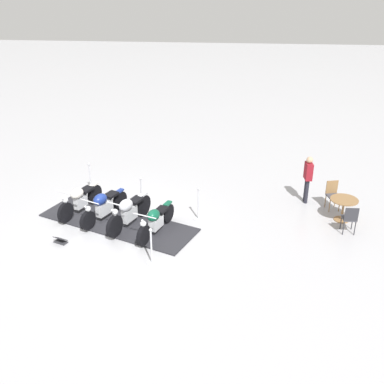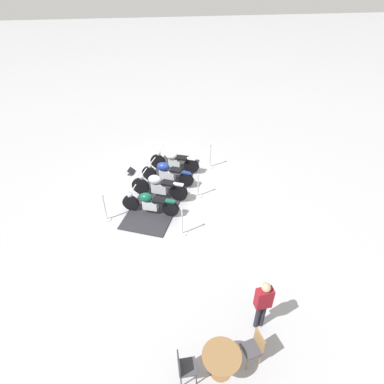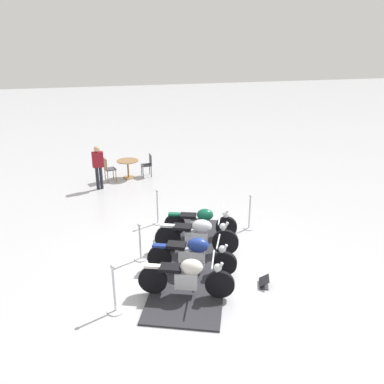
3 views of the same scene
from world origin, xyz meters
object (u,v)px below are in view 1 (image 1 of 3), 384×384
stanchion_right_rear (152,251)px  cafe_chair_across_table (350,218)px  motorcycle_chrome (129,211)px  info_placard (61,241)px  stanchion_left_rear (198,208)px  stanchion_left_mid (142,196)px  motorcycle_navy (103,205)px  motorcycle_forest (155,220)px  motorcycle_cream (80,199)px  cafe_table (344,204)px  stanchion_left_front (91,183)px  cafe_chair_near_table (333,193)px  bystander_person (308,175)px

stanchion_right_rear → cafe_chair_across_table: size_ratio=1.21×
motorcycle_chrome → info_placard: size_ratio=4.67×
stanchion_left_rear → stanchion_right_rear: 2.80m
stanchion_left_mid → stanchion_left_rear: 2.16m
motorcycle_navy → cafe_chair_across_table: 7.59m
motorcycle_forest → motorcycle_cream: bearing=-92.4°
motorcycle_cream → cafe_table: bearing=113.6°
stanchion_left_front → stanchion_right_rear: (-4.22, -2.95, 0.04)m
motorcycle_cream → motorcycle_navy: (-0.37, -0.89, -0.01)m
motorcycle_chrome → stanchion_right_rear: stanchion_right_rear is taller
cafe_chair_near_table → cafe_chair_across_table: cafe_chair_near_table is taller
motorcycle_cream → stanchion_left_front: size_ratio=1.78×
motorcycle_cream → stanchion_left_mid: bearing=133.9°
motorcycle_chrome → stanchion_left_mid: 1.53m
stanchion_right_rear → stanchion_left_front: bearing=34.9°
stanchion_left_front → cafe_chair_near_table: (-0.44, -8.37, 0.21)m
motorcycle_navy → stanchion_left_mid: 1.54m
stanchion_left_front → bystander_person: size_ratio=0.68×
motorcycle_cream → cafe_chair_near_table: 8.33m
motorcycle_navy → motorcycle_forest: (-0.72, -1.79, -0.04)m
motorcycle_forest → cafe_chair_across_table: size_ratio=2.21×
motorcycle_cream → stanchion_right_rear: stanchion_right_rear is taller
motorcycle_cream → cafe_chair_near_table: motorcycle_cream is taller
stanchion_left_mid → bystander_person: size_ratio=0.62×
motorcycle_navy → stanchion_left_rear: stanchion_left_rear is taller
motorcycle_navy → cafe_table: 7.60m
motorcycle_cream → stanchion_left_mid: stanchion_left_mid is taller
cafe_chair_near_table → stanchion_left_front: bearing=-107.1°
bystander_person → info_placard: bearing=18.5°
motorcycle_forest → cafe_chair_near_table: (2.25, -5.57, 0.08)m
stanchion_right_rear → cafe_table: bearing=-62.0°
motorcycle_chrome → stanchion_left_rear: (0.70, -2.10, -0.16)m
info_placard → motorcycle_forest: bearing=-142.7°
cafe_table → info_placard: bearing=104.5°
stanchion_left_rear → cafe_chair_near_table: bearing=-74.7°
motorcycle_chrome → stanchion_left_mid: size_ratio=2.03×
stanchion_left_mid → stanchion_right_rear: stanchion_right_rear is taller
stanchion_left_mid → cafe_table: bearing=-93.7°
info_placard → motorcycle_cream: bearing=-69.0°
info_placard → cafe_chair_across_table: (1.37, -8.51, 0.47)m
motorcycle_cream → motorcycle_chrome: (-0.73, -1.78, 0.02)m
stanchion_left_front → motorcycle_navy: bearing=-152.8°
info_placard → cafe_chair_across_table: cafe_chair_across_table is taller
cafe_chair_near_table → bystander_person: bystander_person is taller
stanchion_left_front → info_placard: bearing=-178.5°
motorcycle_forest → info_placard: (-0.74, 2.71, -0.42)m
motorcycle_navy → info_placard: motorcycle_navy is taller
motorcycle_forest → cafe_table: 5.95m
stanchion_left_front → stanchion_left_mid: bearing=-112.1°
stanchion_right_rear → cafe_chair_near_table: 6.62m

